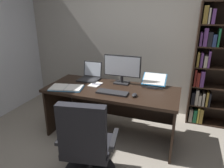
{
  "coord_description": "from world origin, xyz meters",
  "views": [
    {
      "loc": [
        0.71,
        -1.7,
        1.8
      ],
      "look_at": [
        -0.19,
        0.77,
        0.85
      ],
      "focal_mm": 32.98,
      "sensor_mm": 36.0,
      "label": 1
    }
  ],
  "objects": [
    {
      "name": "monitor",
      "position": [
        -0.14,
        1.09,
        0.98
      ],
      "size": [
        0.56,
        0.16,
        0.43
      ],
      "color": "#232326",
      "rests_on": "desk"
    },
    {
      "name": "open_binder",
      "position": [
        -0.81,
        0.62,
        0.77
      ],
      "size": [
        0.5,
        0.36,
        0.02
      ],
      "rotation": [
        0.0,
        0.0,
        0.22
      ],
      "color": "#2D84C6",
      "rests_on": "desk"
    },
    {
      "name": "computer_mouse",
      "position": [
        0.16,
        0.67,
        0.78
      ],
      "size": [
        0.06,
        0.1,
        0.04
      ],
      "primitive_type": "ellipsoid",
      "color": "#232326",
      "rests_on": "desk"
    },
    {
      "name": "notepad",
      "position": [
        -0.49,
        0.89,
        0.76
      ],
      "size": [
        0.17,
        0.22,
        0.01
      ],
      "primitive_type": "cube",
      "rotation": [
        0.0,
        0.0,
        -0.09
      ],
      "color": "white",
      "rests_on": "desk"
    },
    {
      "name": "laptop",
      "position": [
        -0.67,
        1.09,
        0.81
      ],
      "size": [
        0.31,
        0.31,
        0.26
      ],
      "color": "#232326",
      "rests_on": "desk"
    },
    {
      "name": "reading_stand_with_book",
      "position": [
        0.32,
        1.16,
        0.83
      ],
      "size": [
        0.34,
        0.29,
        0.15
      ],
      "color": "#232326",
      "rests_on": "desk"
    },
    {
      "name": "bookshelf",
      "position": [
        1.14,
        1.73,
        0.93
      ],
      "size": [
        0.79,
        0.29,
        1.92
      ],
      "color": "black",
      "rests_on": "ground"
    },
    {
      "name": "wall_back",
      "position": [
        0.0,
        1.95,
        1.41
      ],
      "size": [
        5.12,
        0.12,
        2.81
      ],
      "primitive_type": "cube",
      "color": "#B2ADA3",
      "rests_on": "ground"
    },
    {
      "name": "keyboard",
      "position": [
        -0.14,
        0.67,
        0.77
      ],
      "size": [
        0.42,
        0.15,
        0.02
      ],
      "primitive_type": "cube",
      "color": "#232326",
      "rests_on": "desk"
    },
    {
      "name": "office_chair",
      "position": [
        -0.16,
        -0.09,
        0.41
      ],
      "size": [
        0.67,
        0.6,
        0.98
      ],
      "rotation": [
        0.0,
        0.0,
        0.18
      ],
      "color": "#232326",
      "rests_on": "ground"
    },
    {
      "name": "pen",
      "position": [
        -0.47,
        0.89,
        0.77
      ],
      "size": [
        0.14,
        0.05,
        0.01
      ],
      "primitive_type": "cylinder",
      "rotation": [
        0.0,
        1.57,
        0.28
      ],
      "color": "navy",
      "rests_on": "notepad"
    },
    {
      "name": "desk",
      "position": [
        -0.21,
        0.91,
        0.56
      ],
      "size": [
        1.85,
        0.78,
        0.76
      ],
      "color": "black",
      "rests_on": "ground"
    }
  ]
}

